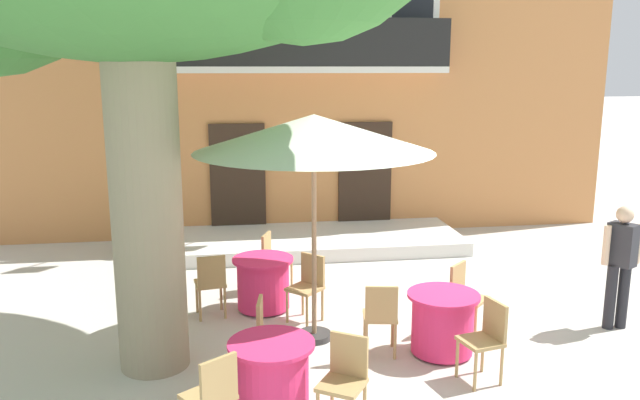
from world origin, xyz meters
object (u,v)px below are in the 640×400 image
object	(u,v)px
cafe_chair_near_tree_2	(273,258)
cafe_table_near_tree	(263,283)
cafe_chair_front_1	(213,394)
pedestrian_near_entrance	(620,260)
cafe_table_middle	(442,323)
cafe_chair_front_0	(270,333)
cafe_chair_near_tree_0	(211,281)
cafe_chair_middle_0	(381,314)
cafe_chair_middle_2	(464,293)
cafe_chair_middle_1	(486,335)
cafe_table_front	(272,377)
cafe_chair_front_2	(345,376)
cafe_umbrella	(314,134)
cafe_chair_near_tree_1	(308,283)
ground_planter_left	(133,236)

from	to	relation	value
cafe_chair_near_tree_2	cafe_table_near_tree	bearing A→B (deg)	-104.94
cafe_chair_front_1	pedestrian_near_entrance	world-z (taller)	pedestrian_near_entrance
cafe_table_middle	cafe_chair_front_0	xyz separation A→B (m)	(-2.09, -0.30, 0.14)
cafe_chair_near_tree_0	cafe_chair_middle_0	distance (m)	2.51
cafe_table_near_tree	cafe_chair_middle_2	xyz separation A→B (m)	(2.53, -1.16, 0.14)
cafe_chair_near_tree_2	cafe_chair_front_0	distance (m)	2.77
cafe_chair_middle_0	cafe_chair_middle_1	world-z (taller)	same
cafe_chair_middle_0	cafe_table_front	distance (m)	1.76
pedestrian_near_entrance	cafe_chair_near_tree_2	bearing A→B (deg)	154.82
cafe_chair_near_tree_2	cafe_table_middle	xyz separation A→B (m)	(1.85, -2.46, -0.14)
cafe_chair_middle_1	cafe_chair_front_2	size ratio (longest dim) A/B	1.00
cafe_chair_near_tree_2	cafe_table_front	distance (m)	3.53
cafe_table_near_tree	cafe_chair_front_2	distance (m)	3.19
cafe_table_front	cafe_chair_middle_1	bearing A→B (deg)	8.17
cafe_chair_middle_0	cafe_chair_front_0	distance (m)	1.38
cafe_chair_front_2	cafe_umbrella	bearing A→B (deg)	90.43
cafe_chair_near_tree_2	cafe_chair_front_2	world-z (taller)	same
cafe_chair_middle_1	cafe_umbrella	size ratio (longest dim) A/B	0.31
cafe_chair_near_tree_1	cafe_chair_middle_2	size ratio (longest dim) A/B	1.00
cafe_table_near_tree	cafe_umbrella	world-z (taller)	cafe_umbrella
cafe_chair_near_tree_2	ground_planter_left	distance (m)	3.29
cafe_table_middle	cafe_chair_middle_0	bearing A→B (deg)	176.41
cafe_chair_middle_0	cafe_umbrella	world-z (taller)	cafe_umbrella
cafe_table_near_tree	cafe_table_middle	size ratio (longest dim) A/B	1.00
cafe_table_near_tree	cafe_chair_near_tree_0	world-z (taller)	cafe_chair_near_tree_0
cafe_chair_middle_2	cafe_chair_front_1	world-z (taller)	same
cafe_chair_front_1	cafe_umbrella	bearing A→B (deg)	60.83
cafe_chair_middle_2	cafe_chair_front_1	xyz separation A→B (m)	(-3.18, -2.13, 0.00)
cafe_chair_front_0	cafe_umbrella	size ratio (longest dim) A/B	0.31
cafe_chair_middle_2	cafe_chair_near_tree_2	bearing A→B (deg)	141.08
pedestrian_near_entrance	cafe_chair_near_tree_0	bearing A→B (deg)	167.97
cafe_chair_front_0	cafe_chair_front_1	world-z (taller)	same
cafe_chair_front_2	cafe_chair_near_tree_1	bearing A→B (deg)	90.25
cafe_table_middle	cafe_table_front	world-z (taller)	same
cafe_chair_near_tree_2	cafe_chair_middle_0	distance (m)	2.65
cafe_table_near_tree	cafe_table_front	distance (m)	2.79
cafe_chair_near_tree_0	cafe_chair_middle_2	bearing A→B (deg)	-16.41
cafe_chair_front_1	cafe_table_middle	bearing A→B (deg)	30.03
cafe_chair_middle_0	cafe_chair_near_tree_0	bearing A→B (deg)	143.64
cafe_table_near_tree	cafe_chair_middle_2	size ratio (longest dim) A/B	0.95
cafe_table_front	cafe_chair_middle_0	bearing A→B (deg)	38.73
cafe_chair_near_tree_1	cafe_chair_front_1	bearing A→B (deg)	-113.53
ground_planter_left	cafe_chair_front_2	bearing A→B (deg)	-65.40
cafe_table_near_tree	cafe_chair_near_tree_0	bearing A→B (deg)	-164.52
cafe_chair_middle_1	cafe_chair_front_2	distance (m)	1.83
cafe_chair_near_tree_0	cafe_chair_near_tree_2	distance (m)	1.31
cafe_chair_near_tree_1	cafe_chair_front_2	size ratio (longest dim) A/B	1.00
cafe_chair_near_tree_0	pedestrian_near_entrance	bearing A→B (deg)	-12.03
cafe_table_front	cafe_chair_front_1	xyz separation A→B (m)	(-0.56, -0.50, 0.14)
pedestrian_near_entrance	cafe_chair_middle_0	bearing A→B (deg)	-173.78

